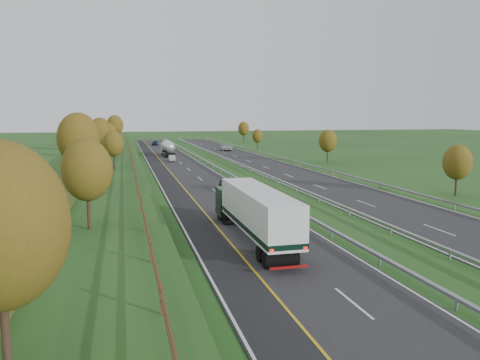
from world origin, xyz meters
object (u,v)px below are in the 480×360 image
object	(u,v)px
box_lorry	(254,211)
car_oncoming	(226,148)
car_small_far	(155,143)
road_tanker	(168,148)
car_dark_near	(228,184)
car_silver_mid	(172,158)

from	to	relation	value
box_lorry	car_oncoming	size ratio (longest dim) A/B	2.85
car_small_far	car_oncoming	size ratio (longest dim) A/B	0.84
road_tanker	car_dark_near	xyz separation A→B (m)	(2.62, -52.39, -1.10)
box_lorry	road_tanker	bearing A→B (deg)	89.39
car_dark_near	car_small_far	world-z (taller)	car_dark_near
road_tanker	car_dark_near	size ratio (longest dim) A/B	2.65
car_silver_mid	car_oncoming	bearing A→B (deg)	61.51
road_tanker	car_dark_near	distance (m)	52.46
box_lorry	car_small_far	distance (m)	116.58
box_lorry	road_tanker	size ratio (longest dim) A/B	1.45
box_lorry	car_small_far	size ratio (longest dim) A/B	3.41
box_lorry	car_oncoming	world-z (taller)	box_lorry
car_silver_mid	car_oncoming	xyz separation A→B (m)	(17.08, 26.43, 0.15)
car_small_far	car_oncoming	distance (m)	32.35
road_tanker	car_oncoming	world-z (taller)	road_tanker
road_tanker	car_small_far	world-z (taller)	road_tanker
box_lorry	car_dark_near	bearing A→B (deg)	81.87
box_lorry	car_small_far	bearing A→B (deg)	89.71
car_dark_near	road_tanker	bearing A→B (deg)	91.17
car_oncoming	car_dark_near	bearing A→B (deg)	83.65
car_silver_mid	car_oncoming	distance (m)	31.47
car_dark_near	car_oncoming	size ratio (longest dim) A/B	0.74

